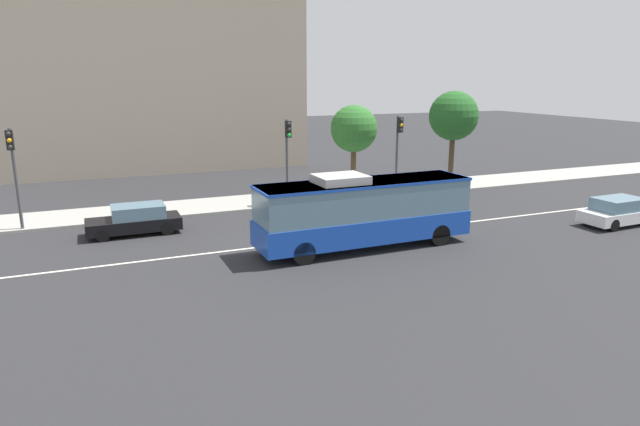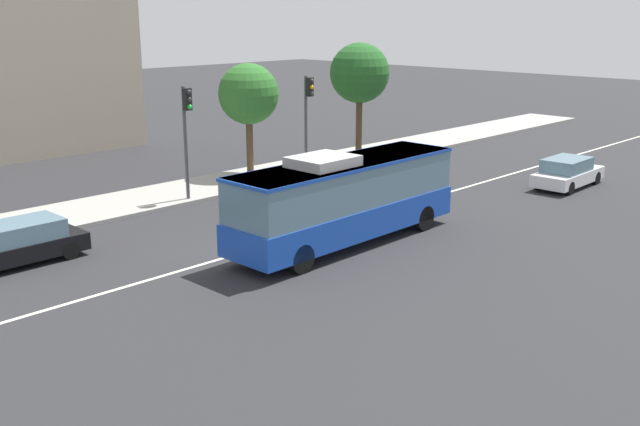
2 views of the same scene
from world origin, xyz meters
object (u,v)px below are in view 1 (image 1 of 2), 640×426
at_px(traffic_light_near_corner, 288,148).
at_px(street_tree_kerbside_left, 454,116).
at_px(transit_bus, 364,209).
at_px(traffic_light_mid_block, 13,162).
at_px(sedan_black, 135,220).
at_px(sedan_white, 620,211).
at_px(street_tree_kerbside_centre, 354,129).
at_px(traffic_light_far_corner, 398,142).

distance_m(traffic_light_near_corner, street_tree_kerbside_left, 12.23).
height_order(transit_bus, traffic_light_mid_block, traffic_light_mid_block).
relative_size(transit_bus, sedan_black, 2.23).
bearing_deg(sedan_white, street_tree_kerbside_left, 101.40).
xyz_separation_m(traffic_light_near_corner, traffic_light_mid_block, (-14.33, -0.17, 0.00)).
bearing_deg(traffic_light_near_corner, transit_bus, 1.92).
height_order(transit_bus, street_tree_kerbside_centre, street_tree_kerbside_centre).
height_order(transit_bus, sedan_white, transit_bus).
height_order(sedan_black, street_tree_kerbside_centre, street_tree_kerbside_centre).
distance_m(traffic_light_near_corner, traffic_light_far_corner, 7.59).
xyz_separation_m(traffic_light_near_corner, street_tree_kerbside_centre, (5.43, 2.22, 0.70)).
relative_size(sedan_white, street_tree_kerbside_centre, 0.78).
relative_size(traffic_light_far_corner, street_tree_kerbside_left, 0.77).
height_order(sedan_black, traffic_light_near_corner, traffic_light_near_corner).
distance_m(sedan_black, traffic_light_far_corner, 17.10).
bearing_deg(transit_bus, street_tree_kerbside_left, 38.92).
relative_size(sedan_black, traffic_light_mid_block, 0.87).
relative_size(sedan_white, traffic_light_far_corner, 0.87).
bearing_deg(transit_bus, sedan_white, -7.29).
relative_size(sedan_white, traffic_light_mid_block, 0.87).
bearing_deg(sedan_white, transit_bus, 171.97).
bearing_deg(street_tree_kerbside_centre, transit_bus, -113.82).
distance_m(sedan_white, traffic_light_mid_block, 31.08).
xyz_separation_m(sedan_white, traffic_light_far_corner, (-7.16, 10.87, 2.84)).
height_order(traffic_light_far_corner, street_tree_kerbside_left, street_tree_kerbside_left).
bearing_deg(sedan_white, sedan_black, 159.81).
distance_m(traffic_light_near_corner, traffic_light_mid_block, 14.33).
height_order(sedan_white, sedan_black, same).
xyz_separation_m(transit_bus, traffic_light_mid_block, (-14.73, 8.98, 1.75)).
bearing_deg(sedan_black, traffic_light_mid_block, -26.41).
bearing_deg(traffic_light_far_corner, street_tree_kerbside_left, 95.73).
bearing_deg(street_tree_kerbside_centre, traffic_light_mid_block, -173.08).
distance_m(sedan_white, sedan_black, 25.09).
relative_size(sedan_white, street_tree_kerbside_left, 0.68).
bearing_deg(transit_bus, traffic_light_near_corner, 91.68).
bearing_deg(traffic_light_near_corner, traffic_light_mid_block, -89.91).
bearing_deg(sedan_white, traffic_light_far_corner, 121.77).
bearing_deg(traffic_light_mid_block, sedan_white, 72.22).
xyz_separation_m(sedan_black, traffic_light_mid_block, (-5.30, 2.60, 2.84)).
xyz_separation_m(transit_bus, street_tree_kerbside_centre, (5.02, 11.38, 2.45)).
relative_size(transit_bus, traffic_light_far_corner, 1.93).
relative_size(traffic_light_mid_block, street_tree_kerbside_centre, 0.89).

